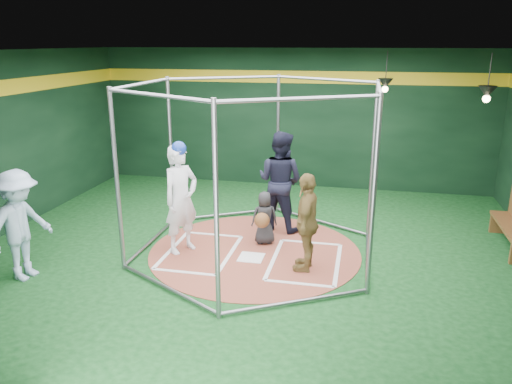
# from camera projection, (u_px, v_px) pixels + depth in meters

# --- Properties ---
(room_shell) EXTENTS (10.10, 9.10, 3.53)m
(room_shell) POSITION_uv_depth(u_px,v_px,m) (255.00, 157.00, 8.53)
(room_shell) COLOR #0C3613
(room_shell) RESTS_ON ground
(clay_disc) EXTENTS (3.80, 3.80, 0.01)m
(clay_disc) POSITION_uv_depth(u_px,v_px,m) (255.00, 251.00, 9.03)
(clay_disc) COLOR #954836
(clay_disc) RESTS_ON ground
(home_plate) EXTENTS (0.43, 0.43, 0.01)m
(home_plate) POSITION_uv_depth(u_px,v_px,m) (251.00, 257.00, 8.74)
(home_plate) COLOR white
(home_plate) RESTS_ON clay_disc
(batter_box_left) EXTENTS (1.17, 1.77, 0.01)m
(batter_box_left) POSITION_uv_depth(u_px,v_px,m) (200.00, 252.00, 8.99)
(batter_box_left) COLOR white
(batter_box_left) RESTS_ON clay_disc
(batter_box_right) EXTENTS (1.17, 1.77, 0.01)m
(batter_box_right) POSITION_uv_depth(u_px,v_px,m) (305.00, 261.00, 8.60)
(batter_box_right) COLOR white
(batter_box_right) RESTS_ON clay_disc
(batting_cage) EXTENTS (4.05, 4.67, 3.00)m
(batting_cage) POSITION_uv_depth(u_px,v_px,m) (255.00, 171.00, 8.59)
(batting_cage) COLOR gray
(batting_cage) RESTS_ON ground
(pendant_lamp_near) EXTENTS (0.34, 0.34, 0.90)m
(pendant_lamp_near) POSITION_uv_depth(u_px,v_px,m) (385.00, 84.00, 11.15)
(pendant_lamp_near) COLOR black
(pendant_lamp_near) RESTS_ON room_shell
(pendant_lamp_far) EXTENTS (0.34, 0.34, 0.90)m
(pendant_lamp_far) POSITION_uv_depth(u_px,v_px,m) (487.00, 92.00, 9.29)
(pendant_lamp_far) COLOR black
(pendant_lamp_far) RESTS_ON room_shell
(batter_figure) EXTENTS (0.76, 0.85, 2.01)m
(batter_figure) POSITION_uv_depth(u_px,v_px,m) (181.00, 198.00, 8.78)
(batter_figure) COLOR silver
(batter_figure) RESTS_ON clay_disc
(visitor_leopard) EXTENTS (0.44, 0.98, 1.64)m
(visitor_leopard) POSITION_uv_depth(u_px,v_px,m) (307.00, 222.00, 8.11)
(visitor_leopard) COLOR #A78847
(visitor_leopard) RESTS_ON clay_disc
(catcher_figure) EXTENTS (0.57, 0.62, 1.00)m
(catcher_figure) POSITION_uv_depth(u_px,v_px,m) (264.00, 218.00, 9.22)
(catcher_figure) COLOR black
(catcher_figure) RESTS_ON clay_disc
(umpire) EXTENTS (1.16, 1.03, 1.98)m
(umpire) POSITION_uv_depth(u_px,v_px,m) (280.00, 181.00, 9.86)
(umpire) COLOR black
(umpire) RESTS_ON clay_disc
(bystander_blue) EXTENTS (0.85, 1.25, 1.78)m
(bystander_blue) POSITION_uv_depth(u_px,v_px,m) (20.00, 225.00, 7.80)
(bystander_blue) COLOR #A8C2DE
(bystander_blue) RESTS_ON ground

